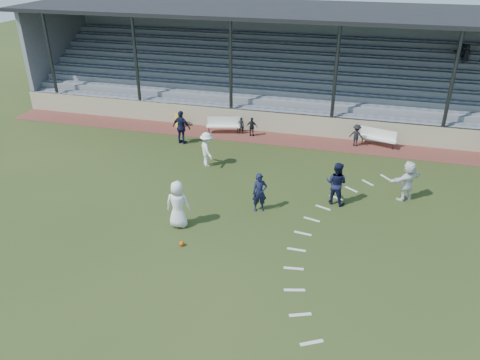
% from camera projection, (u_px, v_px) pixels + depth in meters
% --- Properties ---
extents(ground, '(90.00, 90.00, 0.00)m').
position_uv_depth(ground, '(223.00, 238.00, 18.05)').
color(ground, '#2B3917').
rests_on(ground, ground).
extents(cinder_track, '(34.00, 2.00, 0.02)m').
position_uv_depth(cinder_track, '(276.00, 139.00, 27.06)').
color(cinder_track, brown).
rests_on(cinder_track, ground).
extents(retaining_wall, '(34.00, 0.18, 1.20)m').
position_uv_depth(retaining_wall, '(279.00, 123.00, 27.69)').
color(retaining_wall, '#B1AA88').
rests_on(retaining_wall, ground).
extents(bench_left, '(2.04, 0.93, 0.95)m').
position_uv_depth(bench_left, '(224.00, 124.00, 27.64)').
color(bench_left, white).
rests_on(bench_left, cinder_track).
extents(bench_right, '(2.03, 0.98, 0.95)m').
position_uv_depth(bench_right, '(378.00, 136.00, 25.89)').
color(bench_right, white).
rests_on(bench_right, cinder_track).
extents(trash_bin, '(0.48, 0.48, 0.77)m').
position_uv_depth(trash_bin, '(179.00, 121.00, 28.62)').
color(trash_bin, yellow).
rests_on(trash_bin, cinder_track).
extents(football, '(0.19, 0.19, 0.19)m').
position_uv_depth(football, '(182.00, 243.00, 17.59)').
color(football, '#CF480C').
rests_on(football, ground).
extents(player_white_lead, '(1.03, 0.72, 1.98)m').
position_uv_depth(player_white_lead, '(178.00, 204.00, 18.41)').
color(player_white_lead, white).
rests_on(player_white_lead, ground).
extents(player_navy_lead, '(0.73, 0.62, 1.71)m').
position_uv_depth(player_navy_lead, '(260.00, 193.00, 19.56)').
color(player_navy_lead, '#121534').
rests_on(player_navy_lead, ground).
extents(player_navy_mid, '(1.10, 0.96, 1.93)m').
position_uv_depth(player_navy_mid, '(336.00, 183.00, 20.06)').
color(player_navy_mid, '#121534').
rests_on(player_navy_mid, ground).
extents(player_white_wing, '(1.23, 1.32, 1.79)m').
position_uv_depth(player_white_wing, '(207.00, 150.00, 23.45)').
color(player_white_wing, white).
rests_on(player_white_wing, ground).
extents(player_navy_wing, '(1.19, 0.68, 1.91)m').
position_uv_depth(player_navy_wing, '(182.00, 127.00, 26.05)').
color(player_navy_wing, '#121534').
rests_on(player_navy_wing, ground).
extents(player_white_back, '(1.63, 1.54, 1.84)m').
position_uv_depth(player_white_back, '(407.00, 181.00, 20.38)').
color(player_white_back, white).
rests_on(player_white_back, ground).
extents(sub_left_near, '(0.40, 0.29, 1.02)m').
position_uv_depth(sub_left_near, '(241.00, 125.00, 27.51)').
color(sub_left_near, black).
rests_on(sub_left_near, cinder_track).
extents(sub_left_far, '(0.66, 0.28, 1.12)m').
position_uv_depth(sub_left_far, '(252.00, 127.00, 27.16)').
color(sub_left_far, black).
rests_on(sub_left_far, cinder_track).
extents(sub_right, '(0.90, 0.66, 1.25)m').
position_uv_depth(sub_right, '(356.00, 135.00, 25.85)').
color(sub_right, black).
rests_on(sub_right, cinder_track).
extents(grandstand, '(34.60, 9.00, 6.61)m').
position_uv_depth(grandstand, '(294.00, 76.00, 31.00)').
color(grandstand, gray).
rests_on(grandstand, ground).
extents(penalty_arc, '(3.89, 14.63, 0.01)m').
position_uv_depth(penalty_arc, '(331.00, 255.00, 17.11)').
color(penalty_arc, silver).
rests_on(penalty_arc, ground).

